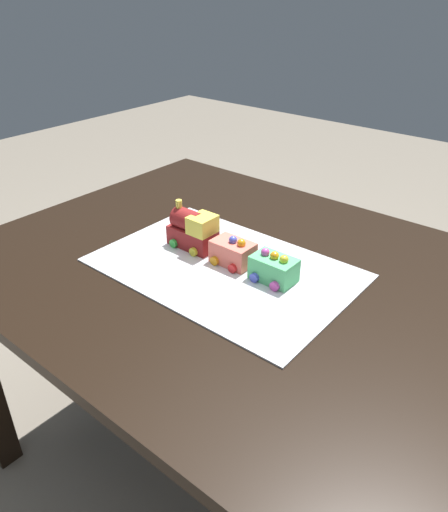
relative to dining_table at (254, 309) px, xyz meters
name	(u,v)px	position (x,y,z in m)	size (l,w,h in m)	color
ground_plane	(248,475)	(0.00, 0.00, -0.63)	(8.00, 8.00, 0.00)	gray
dining_table	(254,309)	(0.00, 0.00, 0.00)	(1.40, 1.00, 0.74)	black
cake_board	(224,268)	(-0.07, -0.03, 0.11)	(0.60, 0.40, 0.00)	silver
cake_locomotive	(193,230)	(-0.19, -0.01, 0.16)	(0.14, 0.08, 0.12)	maroon
cake_car_caboose_coral	(233,252)	(-0.06, -0.01, 0.14)	(0.10, 0.08, 0.07)	#F27260
cake_car_tanker_mint_green	(274,268)	(0.05, -0.01, 0.14)	(0.10, 0.08, 0.07)	#59CC7A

